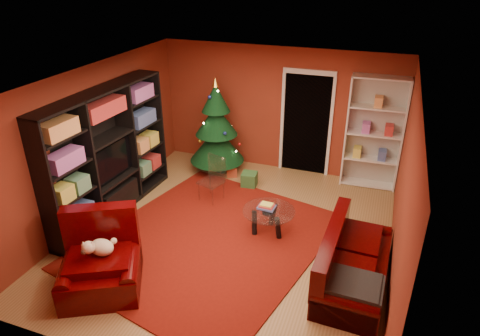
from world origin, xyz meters
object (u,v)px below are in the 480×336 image
(christmas_tree, at_px, (216,127))
(coffee_table, at_px, (268,221))
(gift_box_teal, at_px, (220,163))
(white_bookshelf, at_px, (374,134))
(gift_box_red, at_px, (232,171))
(sofa, at_px, (356,259))
(rug, at_px, (208,240))
(media_unit, at_px, (107,154))
(armchair, at_px, (100,263))
(dog, at_px, (102,247))
(acrylic_chair, at_px, (211,182))
(gift_box_green, at_px, (249,180))

(christmas_tree, relative_size, coffee_table, 2.37)
(christmas_tree, bearing_deg, gift_box_teal, 36.39)
(christmas_tree, distance_m, coffee_table, 2.66)
(gift_box_teal, height_order, white_bookshelf, white_bookshelf)
(gift_box_red, xyz_separation_m, sofa, (2.78, -2.50, 0.30))
(gift_box_teal, xyz_separation_m, white_bookshelf, (3.05, 0.38, 0.95))
(rug, bearing_deg, media_unit, 171.31)
(gift_box_teal, distance_m, gift_box_red, 0.39)
(gift_box_teal, relative_size, coffee_table, 0.35)
(armchair, height_order, dog, armchair)
(rug, bearing_deg, gift_box_red, 101.40)
(dog, distance_m, sofa, 3.46)
(armchair, bearing_deg, white_bookshelf, 25.85)
(rug, height_order, gift_box_red, gift_box_red)
(gift_box_red, relative_size, acrylic_chair, 0.27)
(media_unit, relative_size, acrylic_chair, 3.73)
(dog, bearing_deg, white_bookshelf, 25.60)
(gift_box_red, bearing_deg, sofa, -41.94)
(media_unit, relative_size, white_bookshelf, 1.28)
(gift_box_teal, xyz_separation_m, sofa, (3.12, -2.68, 0.26))
(armchair, xyz_separation_m, dog, (0.02, 0.07, 0.21))
(christmas_tree, relative_size, gift_box_red, 9.63)
(media_unit, height_order, acrylic_chair, media_unit)
(gift_box_green, relative_size, coffee_table, 0.34)
(christmas_tree, xyz_separation_m, gift_box_green, (0.88, -0.45, -0.84))
(armchair, bearing_deg, acrylic_chair, 52.18)
(rug, xyz_separation_m, media_unit, (-1.98, 0.30, 1.11))
(gift_box_teal, relative_size, gift_box_red, 1.42)
(gift_box_teal, bearing_deg, rug, -72.04)
(dog, bearing_deg, christmas_tree, 61.06)
(sofa, bearing_deg, coffee_table, 64.85)
(gift_box_green, distance_m, acrylic_chair, 0.95)
(armchair, height_order, coffee_table, armchair)
(gift_box_teal, relative_size, gift_box_green, 1.04)
(gift_box_green, xyz_separation_m, acrylic_chair, (-0.49, -0.77, 0.25))
(gift_box_green, relative_size, acrylic_chair, 0.37)
(gift_box_green, bearing_deg, rug, -90.84)
(media_unit, bearing_deg, dog, -55.54)
(coffee_table, bearing_deg, gift_box_teal, 130.62)
(armchair, bearing_deg, media_unit, 92.03)
(dog, height_order, coffee_table, dog)
(media_unit, distance_m, coffee_table, 2.97)
(white_bookshelf, height_order, acrylic_chair, white_bookshelf)
(armchair, relative_size, acrylic_chair, 1.43)
(white_bookshelf, height_order, sofa, white_bookshelf)
(white_bookshelf, bearing_deg, rug, -130.16)
(media_unit, height_order, gift_box_teal, media_unit)
(coffee_table, bearing_deg, sofa, -27.23)
(gift_box_red, relative_size, coffee_table, 0.25)
(christmas_tree, relative_size, gift_box_teal, 6.77)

